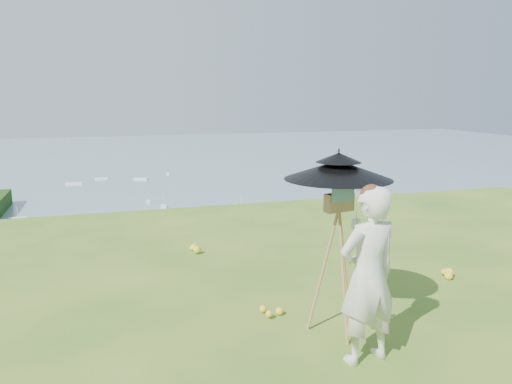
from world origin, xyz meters
name	(u,v)px	position (x,y,z in m)	size (l,w,h in m)	color
ground	(468,329)	(0.00, 0.00, 0.00)	(14.00, 14.00, 0.00)	#3D6F1F
shoreline_tier	(139,331)	(0.00, 75.00, -36.00)	(170.00, 28.00, 8.00)	#6D6457
bay_water	(114,173)	(0.00, 240.00, -34.00)	(700.00, 700.00, 0.00)	#7093A1
slope_trees	(162,310)	(0.00, 35.00, -15.00)	(110.00, 50.00, 6.00)	#204715
harbor_town	(137,294)	(0.00, 75.00, -29.50)	(110.00, 22.00, 5.00)	silver
moored_boats	(80,210)	(-12.50, 161.00, -33.65)	(140.00, 140.00, 0.70)	white
wildflowers	(453,314)	(0.00, 0.25, 0.06)	(10.00, 10.50, 0.12)	yellow
painter	(368,276)	(-1.44, -0.26, 0.87)	(0.64, 0.42, 1.75)	beige
field_easel	(337,258)	(-1.46, 0.35, 0.85)	(0.64, 0.64, 1.70)	#A37F44
sun_umbrella	(338,179)	(-1.47, 0.38, 1.71)	(1.13, 1.13, 0.62)	black
painter_cap	(372,191)	(-1.44, -0.26, 1.70)	(0.21, 0.25, 0.10)	#D6757D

